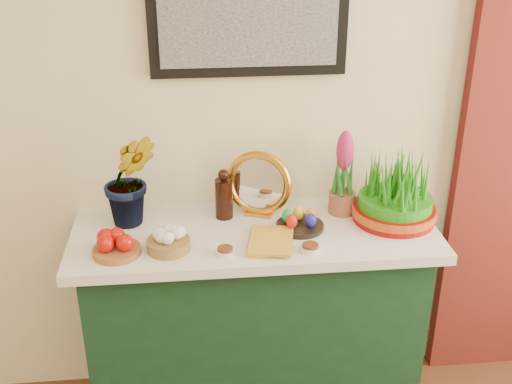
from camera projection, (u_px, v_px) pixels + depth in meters
sideboard at (255, 327)px, 2.67m from camera, size 1.30×0.45×0.85m
tablecloth at (255, 233)px, 2.47m from camera, size 1.40×0.55×0.04m
hyacinth_green at (129, 165)px, 2.40m from camera, size 0.27×0.23×0.49m
apple_bowl at (116, 245)px, 2.28m from camera, size 0.20×0.20×0.09m
garlic_basket at (168, 241)px, 2.31m from camera, size 0.17×0.17×0.09m
vinegar_cruet at (224, 196)px, 2.52m from camera, size 0.07×0.07×0.21m
mirror at (259, 184)px, 2.53m from camera, size 0.27×0.15×0.27m
book at (249, 240)px, 2.36m from camera, size 0.18×0.24×0.03m
spice_dish_left at (225, 251)px, 2.29m from camera, size 0.07×0.07×0.03m
spice_dish_right at (310, 248)px, 2.31m from camera, size 0.07×0.07×0.03m
egg_plate at (300, 222)px, 2.46m from camera, size 0.22×0.22×0.08m
hyacinth_pink at (343, 177)px, 2.53m from camera, size 0.11×0.11×0.35m
wheatgrass_sabzeh at (396, 192)px, 2.48m from camera, size 0.33×0.33×0.27m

